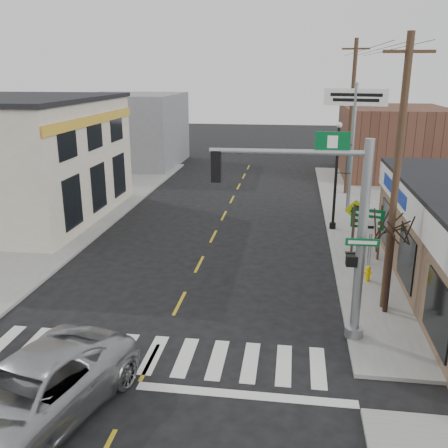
# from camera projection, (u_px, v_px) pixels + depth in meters

# --- Properties ---
(ground) EXTENTS (140.00, 140.00, 0.00)m
(ground) POSITION_uv_depth(u_px,v_px,m) (150.00, 362.00, 14.99)
(ground) COLOR black
(ground) RESTS_ON ground
(sidewalk_right) EXTENTS (6.00, 38.00, 0.13)m
(sidewalk_right) POSITION_uv_depth(u_px,v_px,m) (386.00, 237.00, 26.08)
(sidewalk_right) COLOR gray
(sidewalk_right) RESTS_ON ground
(sidewalk_left) EXTENTS (6.00, 38.00, 0.13)m
(sidewalk_left) POSITION_uv_depth(u_px,v_px,m) (61.00, 223.00, 28.47)
(sidewalk_left) COLOR gray
(sidewalk_left) RESTS_ON ground
(center_line) EXTENTS (0.12, 56.00, 0.01)m
(center_line) POSITION_uv_depth(u_px,v_px,m) (199.00, 264.00, 22.56)
(center_line) COLOR gold
(center_line) RESTS_ON ground
(crosswalk) EXTENTS (11.00, 2.20, 0.01)m
(crosswalk) POSITION_uv_depth(u_px,v_px,m) (153.00, 355.00, 15.37)
(crosswalk) COLOR silver
(crosswalk) RESTS_ON ground
(bldg_distant_right) EXTENTS (8.00, 10.00, 5.60)m
(bldg_distant_right) POSITION_uv_depth(u_px,v_px,m) (392.00, 142.00, 40.97)
(bldg_distant_right) COLOR brown
(bldg_distant_right) RESTS_ON ground
(bldg_distant_left) EXTENTS (9.00, 10.00, 6.40)m
(bldg_distant_left) POSITION_uv_depth(u_px,v_px,m) (130.00, 130.00, 45.80)
(bldg_distant_left) COLOR gray
(bldg_distant_left) RESTS_ON ground
(suv) EXTENTS (4.35, 6.65, 1.70)m
(suv) POSITION_uv_depth(u_px,v_px,m) (29.00, 395.00, 12.08)
(suv) COLOR #A0A2A5
(suv) RESTS_ON ground
(traffic_signal_pole) EXTENTS (5.19, 0.39, 6.57)m
(traffic_signal_pole) POSITION_uv_depth(u_px,v_px,m) (337.00, 220.00, 15.17)
(traffic_signal_pole) COLOR gray
(traffic_signal_pole) RESTS_ON sidewalk_right
(guide_sign) EXTENTS (1.47, 0.13, 2.57)m
(guide_sign) POSITION_uv_depth(u_px,v_px,m) (367.00, 224.00, 22.34)
(guide_sign) COLOR #4A3422
(guide_sign) RESTS_ON sidewalk_right
(fire_hydrant) EXTENTS (0.20, 0.20, 0.65)m
(fire_hydrant) POSITION_uv_depth(u_px,v_px,m) (368.00, 273.00, 20.35)
(fire_hydrant) COLOR #EEBF00
(fire_hydrant) RESTS_ON sidewalk_right
(ped_crossing_sign) EXTENTS (1.01, 0.07, 2.60)m
(ped_crossing_sign) POSITION_uv_depth(u_px,v_px,m) (355.00, 216.00, 23.10)
(ped_crossing_sign) COLOR gray
(ped_crossing_sign) RESTS_ON sidewalk_right
(lamp_post) EXTENTS (0.74, 0.58, 5.73)m
(lamp_post) POSITION_uv_depth(u_px,v_px,m) (338.00, 168.00, 26.29)
(lamp_post) COLOR black
(lamp_post) RESTS_ON sidewalk_right
(dance_center_sign) EXTENTS (3.59, 0.22, 7.63)m
(dance_center_sign) POSITION_uv_depth(u_px,v_px,m) (354.00, 118.00, 28.73)
(dance_center_sign) COLOR gray
(dance_center_sign) RESTS_ON sidewalk_right
(bare_tree) EXTENTS (2.16, 2.16, 4.32)m
(bare_tree) POSITION_uv_depth(u_px,v_px,m) (394.00, 220.00, 16.87)
(bare_tree) COLOR black
(bare_tree) RESTS_ON sidewalk_right
(utility_pole_near) EXTENTS (1.64, 0.25, 9.45)m
(utility_pole_near) POSITION_uv_depth(u_px,v_px,m) (396.00, 176.00, 16.82)
(utility_pole_near) COLOR #4B3122
(utility_pole_near) RESTS_ON sidewalk_right
(utility_pole_far) EXTENTS (1.79, 0.27, 10.29)m
(utility_pole_far) POSITION_uv_depth(u_px,v_px,m) (351.00, 117.00, 33.60)
(utility_pole_far) COLOR #463322
(utility_pole_far) RESTS_ON sidewalk_right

